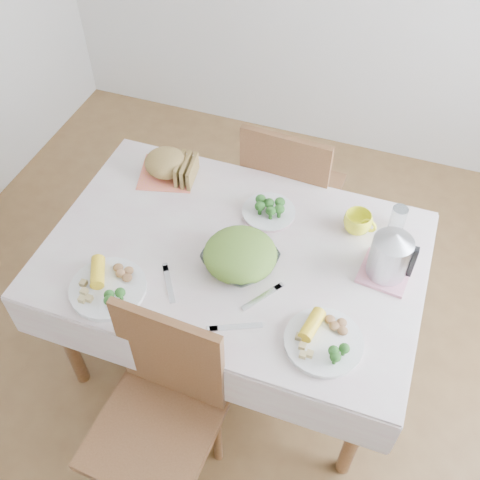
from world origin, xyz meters
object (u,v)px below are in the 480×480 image
(dining_table, at_px, (234,307))
(dinner_plate_right, at_px, (323,342))
(dinner_plate_left, at_px, (108,289))
(electric_kettle, at_px, (391,253))
(salad_bowl, at_px, (240,260))
(yellow_mug, at_px, (358,223))
(chair_far, at_px, (293,194))
(chair_near, at_px, (152,435))

(dining_table, xyz_separation_m, dinner_plate_right, (0.44, -0.29, 0.40))
(dinner_plate_left, bearing_deg, electric_kettle, 24.07)
(salad_bowl, height_order, dinner_plate_left, salad_bowl)
(dining_table, height_order, yellow_mug, yellow_mug)
(yellow_mug, bearing_deg, chair_far, 130.85)
(chair_far, bearing_deg, dinner_plate_left, 70.09)
(salad_bowl, xyz_separation_m, dinner_plate_right, (0.39, -0.24, -0.02))
(chair_far, distance_m, dinner_plate_left, 1.18)
(chair_near, xyz_separation_m, dinner_plate_left, (-0.31, 0.35, 0.31))
(chair_far, xyz_separation_m, dinner_plate_left, (-0.45, -1.05, 0.31))
(salad_bowl, bearing_deg, electric_kettle, 15.42)
(salad_bowl, xyz_separation_m, dinner_plate_left, (-0.43, -0.28, -0.02))
(dining_table, distance_m, chair_near, 0.70)
(chair_near, bearing_deg, dining_table, 87.14)
(yellow_mug, xyz_separation_m, electric_kettle, (0.15, -0.19, 0.07))
(chair_near, distance_m, chair_far, 1.41)
(salad_bowl, bearing_deg, dining_table, 130.47)
(chair_far, bearing_deg, electric_kettle, 133.44)
(chair_far, height_order, electric_kettle, electric_kettle)
(salad_bowl, height_order, dinner_plate_right, salad_bowl)
(salad_bowl, distance_m, dinner_plate_right, 0.46)
(dining_table, distance_m, salad_bowl, 0.43)
(dinner_plate_left, relative_size, electric_kettle, 1.37)
(salad_bowl, relative_size, dinner_plate_left, 0.92)
(chair_far, height_order, salad_bowl, chair_far)
(dining_table, relative_size, dinner_plate_right, 4.99)
(salad_bowl, bearing_deg, dinner_plate_left, -146.47)
(dinner_plate_left, bearing_deg, dining_table, 41.80)
(dinner_plate_right, bearing_deg, electric_kettle, 69.05)
(chair_near, relative_size, yellow_mug, 8.19)
(salad_bowl, distance_m, yellow_mug, 0.52)
(chair_far, xyz_separation_m, dinner_plate_right, (0.38, -1.00, 0.31))
(dinner_plate_left, distance_m, electric_kettle, 1.07)
(yellow_mug, bearing_deg, dinner_plate_left, -142.81)
(dining_table, relative_size, chair_far, 1.43)
(chair_near, bearing_deg, chair_far, 87.20)
(dining_table, relative_size, salad_bowl, 5.20)
(salad_bowl, xyz_separation_m, yellow_mug, (0.39, 0.34, 0.01))
(chair_near, relative_size, chair_far, 0.98)
(dining_table, relative_size, electric_kettle, 6.59)
(chair_near, distance_m, electric_kettle, 1.11)
(dining_table, relative_size, chair_near, 1.46)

